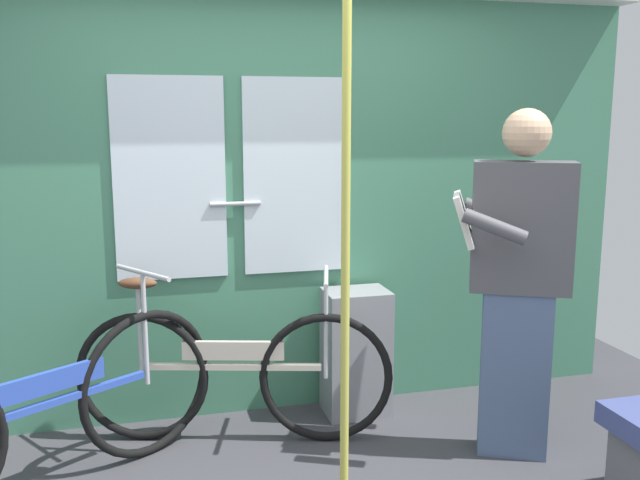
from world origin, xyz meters
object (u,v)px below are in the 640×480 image
object	(u,v)px
bicycle_near_door	(232,373)
bicycle_leaning_behind	(43,414)
passenger_reading_newspaper	(518,277)
handrail_pole	(345,252)
trash_bin_by_wall	(356,352)

from	to	relation	value
bicycle_near_door	bicycle_leaning_behind	size ratio (longest dim) A/B	1.04
passenger_reading_newspaper	handrail_pole	distance (m)	1.13
bicycle_leaning_behind	passenger_reading_newspaper	size ratio (longest dim) A/B	0.89
bicycle_near_door	trash_bin_by_wall	distance (m)	0.76
bicycle_near_door	passenger_reading_newspaper	xyz separation A→B (m)	(1.37, -0.49, 0.55)
bicycle_near_door	passenger_reading_newspaper	distance (m)	1.55
bicycle_leaning_behind	bicycle_near_door	bearing A→B (deg)	-12.03
handrail_pole	bicycle_near_door	bearing A→B (deg)	110.89
trash_bin_by_wall	handrail_pole	xyz separation A→B (m)	(-0.39, -1.09, 0.82)
bicycle_near_door	passenger_reading_newspaper	bearing A→B (deg)	-4.30
bicycle_leaning_behind	handrail_pole	size ratio (longest dim) A/B	0.66
passenger_reading_newspaper	trash_bin_by_wall	size ratio (longest dim) A/B	2.39
passenger_reading_newspaper	trash_bin_by_wall	xyz separation A→B (m)	(-0.63, 0.66, -0.56)
bicycle_near_door	handrail_pole	xyz separation A→B (m)	(0.35, -0.91, 0.81)
trash_bin_by_wall	bicycle_near_door	bearing A→B (deg)	-166.64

